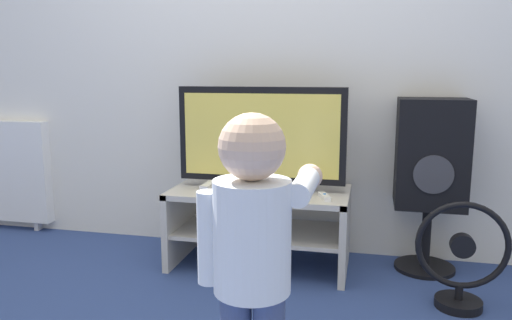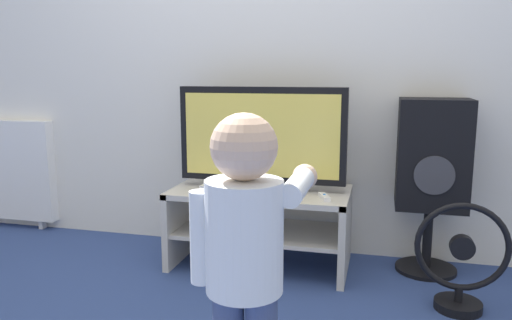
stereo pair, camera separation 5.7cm
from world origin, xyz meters
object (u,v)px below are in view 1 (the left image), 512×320
child (254,238)px  remote_secondary (280,193)px  floor_fan (461,261)px  radiator (2,171)px  remote_primary (325,196)px  television (261,139)px  speaker_tower (431,158)px  game_console (209,188)px

child → remote_secondary: bearing=95.8°
floor_fan → radiator: size_ratio=0.68×
remote_primary → child: child is taller
floor_fan → radiator: (-2.88, 0.57, 0.17)m
television → floor_fan: size_ratio=1.83×
child → floor_fan: child is taller
speaker_tower → radiator: size_ratio=1.25×
game_console → child: size_ratio=0.18×
floor_fan → speaker_tower: bearing=103.6°
television → speaker_tower: television is taller
remote_primary → speaker_tower: bearing=25.5°
radiator → game_console: bearing=-13.2°
child → game_console: bearing=115.4°
child → radiator: child is taller
speaker_tower → radiator: speaker_tower is taller
television → child: television is taller
remote_primary → radiator: bearing=170.3°
television → remote_secondary: bearing=-41.0°
floor_fan → radiator: radiator is taller
remote_primary → speaker_tower: speaker_tower is taller
television → floor_fan: bearing=-18.2°
television → floor_fan: (1.01, -0.33, -0.48)m
game_console → speaker_tower: speaker_tower is taller
game_console → floor_fan: (1.26, -0.19, -0.23)m
television → remote_primary: television is taller
television → radiator: size_ratio=1.24×
remote_primary → floor_fan: bearing=-16.3°
television → remote_primary: (0.36, -0.14, -0.26)m
remote_secondary → speaker_tower: bearing=16.3°
remote_secondary → radiator: size_ratio=0.18×
remote_secondary → radiator: radiator is taller
remote_primary → radiator: size_ratio=0.18×
television → radiator: 1.91m
speaker_tower → television: bearing=-173.0°
remote_primary → floor_fan: 0.70m
remote_primary → radiator: 2.27m
remote_primary → television: bearing=158.5°
television → game_console: television is taller
child → speaker_tower: child is taller
remote_primary → floor_fan: floor_fan is taller
game_console → child: 1.16m
game_console → remote_secondary: (0.39, 0.03, -0.01)m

